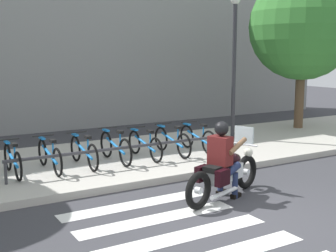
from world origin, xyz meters
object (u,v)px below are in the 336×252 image
Objects in this scene: bicycle_0 at (13,160)px; bicycle_5 at (172,141)px; bicycle_6 at (197,138)px; rider at (223,154)px; bicycle_4 at (145,145)px; motorcycle at (225,173)px; bicycle_1 at (50,156)px; tree_near_rack at (303,27)px; bicycle_2 at (84,152)px; street_lamp at (234,55)px; bike_rack at (126,149)px; bicycle_3 at (115,147)px.

bicycle_0 is 0.91× the size of bicycle_5.
bicycle_5 is 0.77m from bicycle_6.
bicycle_4 is at bearing 90.21° from rider.
bicycle_6 is at bearing 64.24° from motorcycle.
rider is at bearing -52.62° from bicycle_1.
bicycle_0 is 0.29× the size of tree_near_rack.
bicycle_1 is 1.00× the size of bicycle_2.
bicycle_4 is (-0.01, 3.02, -0.35)m from rider.
motorcycle is 4.35m from bicycle_0.
motorcycle is 5.59m from street_lamp.
rider is 0.28× the size of tree_near_rack.
bicycle_1 is at bearing 179.99° from bicycle_2.
motorcycle is 0.38m from rider.
bicycle_4 is at bearing -168.56° from tree_near_rack.
motorcycle reaches higher than bike_rack.
bicycle_4 is 0.95m from bike_rack.
bicycle_5 is (2.30, -0.00, 0.01)m from bicycle_2.
bicycle_2 reaches higher than bike_rack.
street_lamp reaches higher than bike_rack.
tree_near_rack is (7.36, 1.34, 3.01)m from bicycle_3.
bicycle_2 is (0.77, -0.00, 0.00)m from bicycle_1.
bicycle_5 is at bearing -160.66° from street_lamp.
motorcycle reaches higher than bicycle_5.
bicycle_1 reaches higher than bicycle_4.
bicycle_6 reaches higher than bike_rack.
bicycle_3 is at bearing -0.07° from bicycle_2.
bicycle_0 is 0.92× the size of bicycle_2.
street_lamp reaches higher than rider.
bike_rack is (-0.78, 2.47, -0.26)m from rider.
rider is 4.33m from bicycle_0.
bicycle_3 is at bearing -179.99° from bicycle_6.
bicycle_4 is (0.77, 0.00, -0.02)m from bicycle_3.
bike_rack is (-0.85, 2.45, 0.11)m from motorcycle.
street_lamp reaches higher than bicycle_5.
bicycle_5 is (0.76, 3.02, -0.34)m from rider.
rider is 0.86× the size of bicycle_2.
bicycle_6 is 0.31× the size of bike_rack.
bicycle_2 is 0.32× the size of bike_rack.
bicycle_6 is (1.52, 3.02, -0.35)m from rider.
street_lamp is at bearing 8.19° from bicycle_0.
bicycle_5 reaches higher than bicycle_2.
rider is 0.86× the size of bicycle_4.
bicycle_4 is at bearing 0.00° from bicycle_1.
bicycle_5 is 1.06× the size of bicycle_6.
bicycle_1 is 0.39× the size of street_lamp.
tree_near_rack is at bearing 10.28° from bicycle_3.
tree_near_rack reaches higher than motorcycle.
bicycle_0 is 1.53m from bicycle_2.
bicycle_3 is at bearing -179.98° from bicycle_5.
bicycle_5 is 0.32× the size of tree_near_rack.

